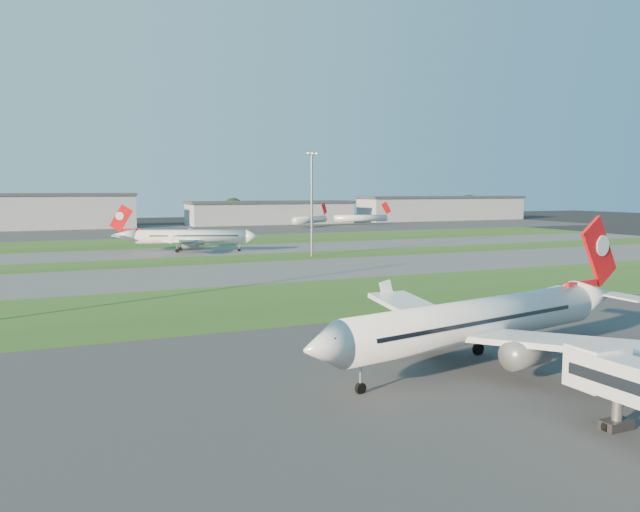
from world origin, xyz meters
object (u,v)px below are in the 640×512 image
mini_jet_near (310,220)px  light_mast_centre (312,197)px  mini_jet_far (361,218)px  airliner_parked (478,321)px  airliner_taxiing (190,237)px

mini_jet_near → light_mast_centre: light_mast_centre is taller
mini_jet_near → mini_jet_far: size_ratio=0.84×
airliner_parked → light_mast_centre: bearing=64.8°
airliner_parked → mini_jet_far: 238.19m
mini_jet_far → light_mast_centre: bearing=-113.9°
mini_jet_near → light_mast_centre: bearing=-149.3°
airliner_parked → mini_jet_near: airliner_parked is taller
mini_jet_far → light_mast_centre: (-75.91, -120.54, 11.53)m
airliner_taxiing → airliner_parked: bearing=111.9°
mini_jet_near → mini_jet_far: 28.57m
mini_jet_far → light_mast_centre: 142.92m
mini_jet_far → airliner_parked: bearing=-106.4°
airliner_parked → mini_jet_far: (99.39, 216.46, -0.99)m
airliner_taxiing → mini_jet_far: (101.17, 96.75, -0.69)m
airliner_parked → mini_jet_far: size_ratio=1.35×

